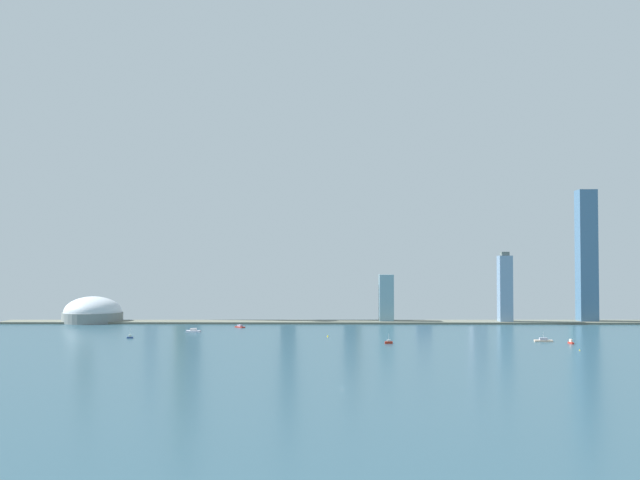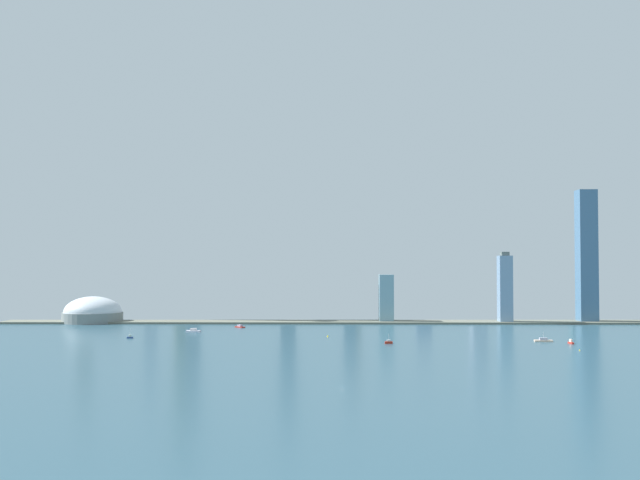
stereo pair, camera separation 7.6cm
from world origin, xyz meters
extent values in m
plane|color=#2A4C5C|center=(0.00, 0.00, 0.00)|extent=(6000.00, 6000.00, 0.00)
cube|color=slate|center=(0.00, 523.26, 1.26)|extent=(865.53, 77.86, 2.52)
cylinder|color=#676C59|center=(-209.54, 543.38, 96.28)|extent=(16.95, 16.95, 192.56)
ellipsoid|color=#617DA9|center=(-209.54, 543.38, 192.56)|extent=(32.95, 32.95, 10.95)
torus|color=#676C59|center=(-209.54, 543.38, 188.72)|extent=(30.20, 30.20, 2.19)
cone|color=silver|center=(-209.54, 543.38, 242.49)|extent=(8.48, 8.48, 88.92)
cylinder|color=gray|center=(-318.03, 511.42, 6.71)|extent=(78.07, 78.07, 13.42)
ellipsoid|color=silver|center=(-318.03, 511.42, 13.42)|extent=(74.17, 74.17, 41.86)
cube|color=#6E79AC|center=(124.10, 566.14, 20.74)|extent=(21.13, 13.10, 41.49)
cube|color=#7898B8|center=(221.57, 503.66, 43.89)|extent=(16.79, 18.93, 87.79)
cube|color=#59635F|center=(221.57, 503.66, 90.25)|extent=(10.07, 11.36, 4.93)
cube|color=slate|center=(-360.00, 611.11, 65.58)|extent=(19.99, 18.40, 131.17)
cube|color=#5E5257|center=(-360.00, 611.11, 134.00)|extent=(11.99, 11.04, 5.67)
cube|color=#AEB3CC|center=(-251.95, 557.61, 53.24)|extent=(12.47, 22.95, 106.48)
cube|color=slate|center=(-251.95, 557.61, 110.03)|extent=(7.48, 13.77, 7.09)
cube|color=#A8ADCA|center=(201.76, 576.64, 52.50)|extent=(19.84, 25.04, 105.00)
cube|color=#456C8F|center=(331.02, 513.32, 87.15)|extent=(23.46, 23.01, 174.29)
cube|color=#C2AA94|center=(31.22, 615.52, 47.66)|extent=(16.60, 23.63, 95.31)
cube|color=#4D5267|center=(31.22, 615.52, 100.84)|extent=(9.96, 14.18, 11.05)
cube|color=gray|center=(-196.31, 578.96, 79.84)|extent=(17.96, 14.45, 159.68)
cube|color=slate|center=(329.97, 553.84, 71.76)|extent=(13.68, 13.10, 143.52)
cylinder|color=#4C4C51|center=(329.97, 553.84, 153.43)|extent=(1.60, 1.60, 19.83)
cube|color=#7AA5B6|center=(68.12, 514.38, 31.51)|extent=(18.45, 24.19, 63.01)
cube|color=slate|center=(21.68, 552.34, 45.39)|extent=(16.31, 16.53, 90.78)
cube|color=slate|center=(-61.86, 542.70, 76.70)|extent=(20.03, 18.35, 153.40)
cube|color=#5A5362|center=(-61.86, 542.70, 156.45)|extent=(12.02, 11.01, 6.11)
cube|color=beige|center=(204.94, 274.20, 0.80)|extent=(18.01, 8.56, 1.59)
cube|color=#949BB1|center=(204.94, 274.20, 2.70)|extent=(8.10, 5.54, 2.22)
cylinder|color=silver|center=(204.94, 274.20, 6.58)|extent=(0.24, 0.24, 5.54)
cube|color=#A7291F|center=(-115.24, 436.71, 0.61)|extent=(13.85, 14.61, 1.21)
cube|color=#9D91AD|center=(-115.24, 436.71, 2.29)|extent=(7.11, 7.34, 2.14)
cube|color=navy|center=(-213.51, 303.22, 0.74)|extent=(6.67, 3.37, 1.48)
cube|color=silver|center=(-213.51, 303.22, 2.56)|extent=(3.03, 2.10, 2.17)
cylinder|color=silver|center=(-213.51, 303.22, 6.61)|extent=(0.24, 0.24, 5.92)
cube|color=#B42919|center=(50.06, 253.15, 1.14)|extent=(7.38, 2.99, 2.28)
cube|color=silver|center=(50.06, 253.15, 3.06)|extent=(3.28, 2.00, 1.57)
cylinder|color=silver|center=(50.06, 253.15, 6.71)|extent=(0.24, 0.24, 5.72)
cube|color=white|center=(-160.64, 374.99, 0.93)|extent=(16.46, 7.73, 1.86)
cube|color=silver|center=(-160.64, 374.99, 3.01)|extent=(7.39, 5.04, 2.31)
cube|color=red|center=(225.79, 254.64, 0.83)|extent=(3.73, 8.82, 1.66)
cube|color=beige|center=(225.79, 254.64, 3.09)|extent=(2.20, 3.99, 2.86)
cone|color=yellow|center=(-8.83, 320.62, 1.02)|extent=(1.98, 1.98, 2.04)
cone|color=yellow|center=(214.68, 196.38, 0.79)|extent=(1.20, 1.20, 1.59)
cylinder|color=#ACC5C2|center=(-87.47, 552.97, 142.62)|extent=(24.11, 10.24, 2.46)
sphere|color=#ACC5C2|center=(-75.82, 556.93, 142.62)|extent=(2.46, 2.46, 2.46)
cube|color=#ACC5C2|center=(-87.47, 552.97, 143.73)|extent=(9.87, 22.82, 0.50)
cube|color=#ACC5C2|center=(-97.27, 549.65, 142.99)|extent=(4.30, 8.27, 0.40)
cube|color=#2D333D|center=(-97.27, 549.65, 146.35)|extent=(1.85, 1.05, 5.00)
camera|label=1|loc=(-8.81, -471.70, 76.70)|focal=42.04mm
camera|label=2|loc=(-8.74, -471.69, 76.70)|focal=42.04mm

